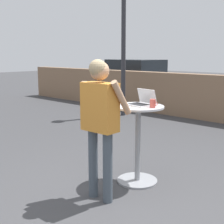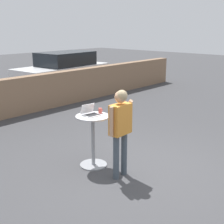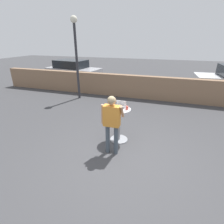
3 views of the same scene
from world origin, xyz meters
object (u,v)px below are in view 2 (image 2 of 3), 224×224
(laptop, at_px, (91,113))
(coffee_mug, at_px, (100,111))
(parked_car_near_street, at_px, (64,69))
(standing_person, at_px, (120,123))
(cafe_table, at_px, (93,137))

(laptop, xyz_separation_m, coffee_mug, (0.21, -0.05, 0.01))
(laptop, relative_size, parked_car_near_street, 0.07)
(standing_person, bearing_deg, laptop, 89.39)
(laptop, height_order, standing_person, standing_person)
(cafe_table, bearing_deg, standing_person, -90.18)
(cafe_table, height_order, standing_person, standing_person)
(standing_person, bearing_deg, cafe_table, 89.82)
(parked_car_near_street, bearing_deg, cafe_table, -125.83)
(coffee_mug, distance_m, parked_car_near_street, 8.33)
(coffee_mug, bearing_deg, parked_car_near_street, 55.35)
(parked_car_near_street, bearing_deg, laptop, -126.03)
(coffee_mug, bearing_deg, laptop, 166.77)
(laptop, height_order, parked_car_near_street, parked_car_near_street)
(parked_car_near_street, bearing_deg, coffee_mug, -124.65)
(cafe_table, relative_size, laptop, 3.07)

